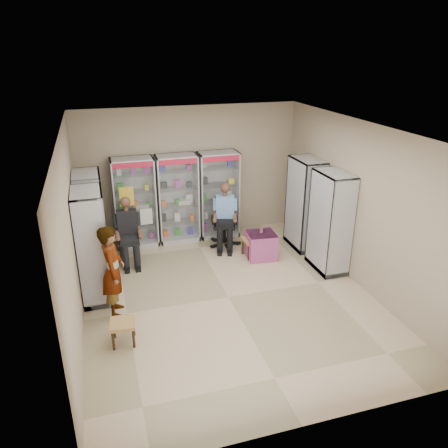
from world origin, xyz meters
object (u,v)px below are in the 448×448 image
object	(u,v)px
seated_shopkeeper	(225,217)
cabinet_right_far	(305,204)
cabinet_left_near	(93,246)
standing_man	(113,271)
cabinet_back_left	(135,203)
cabinet_back_right	(218,195)
woven_stool_b	(124,332)
cabinet_left_far	(92,223)
woven_stool_a	(253,247)
cabinet_right_near	(330,222)
office_chair	(224,223)
pink_trunk	(261,245)
cabinet_back_mid	(178,199)
wooden_chair	(128,240)

from	to	relation	value
seated_shopkeeper	cabinet_right_far	bearing A→B (deg)	0.88
cabinet_left_near	standing_man	xyz separation A→B (m)	(0.28, -0.61, -0.21)
cabinet_back_left	cabinet_back_right	xyz separation A→B (m)	(1.90, 0.00, 0.00)
woven_stool_b	standing_man	distance (m)	1.05
cabinet_back_left	cabinet_left_far	size ratio (longest dim) A/B	1.00
woven_stool_b	standing_man	bearing A→B (deg)	93.33
cabinet_right_far	standing_man	world-z (taller)	cabinet_right_far
cabinet_back_right	woven_stool_a	xyz separation A→B (m)	(0.39, -1.30, -0.80)
cabinet_right_near	office_chair	xyz separation A→B (m)	(-1.66, 1.65, -0.46)
cabinet_back_left	office_chair	size ratio (longest dim) A/B	1.84
office_chair	seated_shopkeeper	distance (m)	0.16
cabinet_right_far	cabinet_left_near	size ratio (longest dim) A/B	1.00
cabinet_right_near	pink_trunk	xyz separation A→B (m)	(-1.10, 0.82, -0.72)
cabinet_back_mid	cabinet_left_far	distance (m)	2.10
cabinet_back_left	wooden_chair	bearing A→B (deg)	-108.90
cabinet_left_far	cabinet_right_far	bearing A→B (deg)	87.43
cabinet_right_near	woven_stool_b	world-z (taller)	cabinet_right_near
cabinet_back_left	seated_shopkeeper	bearing A→B (deg)	-18.57
cabinet_left_near	woven_stool_a	size ratio (longest dim) A/B	4.89
cabinet_right_far	pink_trunk	bearing A→B (deg)	104.19
cabinet_left_near	seated_shopkeeper	distance (m)	3.15
cabinet_back_left	cabinet_left_near	world-z (taller)	same
cabinet_right_far	cabinet_left_far	distance (m)	4.46
office_chair	woven_stool_a	xyz separation A→B (m)	(0.41, -0.72, -0.34)
cabinet_right_far	cabinet_left_near	xyz separation A→B (m)	(-4.46, -0.90, 0.00)
office_chair	standing_man	xyz separation A→B (m)	(-2.52, -2.06, 0.25)
cabinet_back_left	cabinet_right_near	distance (m)	4.18
cabinet_back_mid	seated_shopkeeper	bearing A→B (deg)	-34.28
standing_man	cabinet_right_far	bearing A→B (deg)	-64.56
cabinet_back_right	cabinet_left_far	distance (m)	2.98
woven_stool_b	standing_man	world-z (taller)	standing_man
cabinet_right_far	cabinet_left_near	bearing A→B (deg)	101.41
cabinet_back_mid	seated_shopkeeper	size ratio (longest dim) A/B	1.45
cabinet_left_near	office_chair	xyz separation A→B (m)	(2.80, 1.45, -0.46)
cabinet_back_mid	cabinet_right_near	bearing A→B (deg)	-40.84
cabinet_left_far	standing_man	bearing A→B (deg)	9.29
seated_shopkeeper	wooden_chair	bearing A→B (deg)	-159.60
cabinet_back_left	cabinet_back_right	distance (m)	1.90
cabinet_right_near	cabinet_left_far	bearing A→B (deg)	73.75
office_chair	standing_man	bearing A→B (deg)	-123.05
cabinet_back_left	woven_stool_a	size ratio (longest dim) A/B	4.89
cabinet_back_left	office_chair	distance (m)	2.01
cabinet_back_right	cabinet_left_far	xyz separation A→B (m)	(-2.83, -0.93, 0.00)
seated_shopkeeper	woven_stool_a	bearing A→B (deg)	-40.50
standing_man	cabinet_back_mid	bearing A→B (deg)	-25.64
pink_trunk	wooden_chair	bearing A→B (deg)	165.80
cabinet_right_far	office_chair	world-z (taller)	cabinet_right_far
cabinet_right_near	standing_man	distance (m)	4.21
cabinet_back_mid	wooden_chair	world-z (taller)	cabinet_back_mid
pink_trunk	standing_man	bearing A→B (deg)	-158.18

